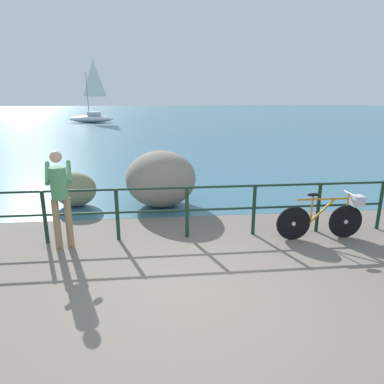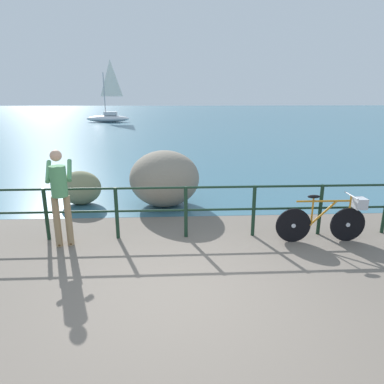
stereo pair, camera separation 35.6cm
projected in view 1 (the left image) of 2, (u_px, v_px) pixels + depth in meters
name	position (u px, v px, depth m)	size (l,w,h in m)	color
ground_plane	(164.00, 136.00, 23.91)	(120.00, 120.00, 0.10)	#6B6056
sea_surface	(159.00, 114.00, 50.87)	(120.00, 90.00, 0.01)	#38667A
promenade_railing	(187.00, 206.00, 6.53)	(8.01, 0.07, 1.02)	black
bicycle	(328.00, 216.00, 6.51)	(1.70, 0.48, 0.92)	black
person_at_railing	(60.00, 196.00, 5.94)	(0.54, 0.67, 1.78)	#8C7251
breakwater_boulder_main	(161.00, 179.00, 8.42)	(1.73, 1.70, 1.39)	gray
breakwater_boulder_left	(75.00, 189.00, 8.46)	(1.04, 0.78, 0.86)	gray
sailboat	(92.00, 116.00, 34.82)	(4.40, 1.31, 6.16)	white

